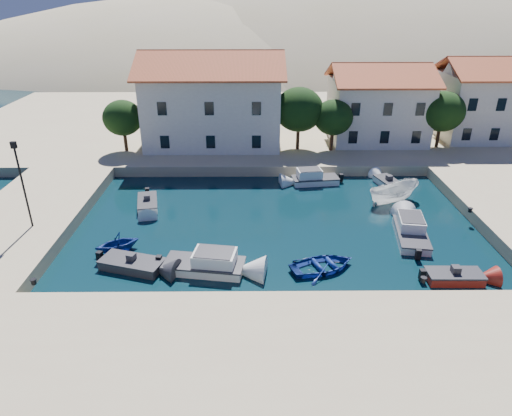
{
  "coord_description": "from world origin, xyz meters",
  "views": [
    {
      "loc": [
        -1.8,
        -20.95,
        16.09
      ],
      "look_at": [
        -1.54,
        8.73,
        2.0
      ],
      "focal_mm": 32.0,
      "sensor_mm": 36.0,
      "label": 1
    }
  ],
  "objects_px": {
    "building_right": "(483,97)",
    "lamppost": "(21,177)",
    "building_left": "(213,97)",
    "building_mid": "(378,102)",
    "rowboat_south": "(322,269)",
    "cabin_cruiser_east": "(411,233)",
    "boat_east": "(392,202)",
    "cabin_cruiser_south": "(204,264)"
  },
  "relations": [
    {
      "from": "building_left",
      "to": "building_right",
      "type": "distance_m",
      "value": 30.07
    },
    {
      "from": "boat_east",
      "to": "cabin_cruiser_east",
      "type": "bearing_deg",
      "value": 150.42
    },
    {
      "from": "building_left",
      "to": "lamppost",
      "type": "height_order",
      "value": "building_left"
    },
    {
      "from": "building_left",
      "to": "lamppost",
      "type": "xyz_separation_m",
      "value": [
        -11.5,
        -20.0,
        -1.18
      ]
    },
    {
      "from": "building_right",
      "to": "rowboat_south",
      "type": "height_order",
      "value": "building_right"
    },
    {
      "from": "building_left",
      "to": "building_right",
      "type": "bearing_deg",
      "value": 3.81
    },
    {
      "from": "building_left",
      "to": "cabin_cruiser_south",
      "type": "distance_m",
      "value": 24.95
    },
    {
      "from": "lamppost",
      "to": "cabin_cruiser_south",
      "type": "distance_m",
      "value": 14.0
    },
    {
      "from": "building_left",
      "to": "building_mid",
      "type": "distance_m",
      "value": 18.04
    },
    {
      "from": "lamppost",
      "to": "cabin_cruiser_east",
      "type": "relative_size",
      "value": 1.17
    },
    {
      "from": "building_right",
      "to": "cabin_cruiser_east",
      "type": "bearing_deg",
      "value": -122.88
    },
    {
      "from": "building_left",
      "to": "lamppost",
      "type": "bearing_deg",
      "value": -119.9
    },
    {
      "from": "boat_east",
      "to": "rowboat_south",
      "type": "bearing_deg",
      "value": 118.76
    },
    {
      "from": "cabin_cruiser_south",
      "to": "cabin_cruiser_east",
      "type": "bearing_deg",
      "value": 24.46
    },
    {
      "from": "building_mid",
      "to": "lamppost",
      "type": "xyz_separation_m",
      "value": [
        -29.5,
        -21.0,
        -0.47
      ]
    },
    {
      "from": "building_left",
      "to": "boat_east",
      "type": "distance_m",
      "value": 22.12
    },
    {
      "from": "cabin_cruiser_east",
      "to": "building_left",
      "type": "bearing_deg",
      "value": 46.61
    },
    {
      "from": "rowboat_south",
      "to": "building_mid",
      "type": "bearing_deg",
      "value": -39.74
    },
    {
      "from": "building_right",
      "to": "rowboat_south",
      "type": "xyz_separation_m",
      "value": [
        -21.32,
        -26.23,
        -5.47
      ]
    },
    {
      "from": "building_right",
      "to": "lamppost",
      "type": "height_order",
      "value": "building_right"
    },
    {
      "from": "lamppost",
      "to": "cabin_cruiser_east",
      "type": "height_order",
      "value": "lamppost"
    },
    {
      "from": "cabin_cruiser_south",
      "to": "cabin_cruiser_east",
      "type": "height_order",
      "value": "same"
    },
    {
      "from": "building_mid",
      "to": "lamppost",
      "type": "height_order",
      "value": "building_mid"
    },
    {
      "from": "building_right",
      "to": "rowboat_south",
      "type": "bearing_deg",
      "value": -129.1
    },
    {
      "from": "building_right",
      "to": "boat_east",
      "type": "height_order",
      "value": "building_right"
    },
    {
      "from": "building_right",
      "to": "cabin_cruiser_east",
      "type": "distance_m",
      "value": 27.0
    },
    {
      "from": "building_mid",
      "to": "lamppost",
      "type": "distance_m",
      "value": 36.21
    },
    {
      "from": "building_left",
      "to": "lamppost",
      "type": "distance_m",
      "value": 23.1
    },
    {
      "from": "cabin_cruiser_south",
      "to": "boat_east",
      "type": "height_order",
      "value": "cabin_cruiser_south"
    },
    {
      "from": "building_mid",
      "to": "building_right",
      "type": "xyz_separation_m",
      "value": [
        12.0,
        1.0,
        0.25
      ]
    },
    {
      "from": "rowboat_south",
      "to": "cabin_cruiser_south",
      "type": "bearing_deg",
      "value": 71.18
    },
    {
      "from": "cabin_cruiser_east",
      "to": "boat_east",
      "type": "height_order",
      "value": "cabin_cruiser_east"
    },
    {
      "from": "lamppost",
      "to": "cabin_cruiser_south",
      "type": "relative_size",
      "value": 1.16
    },
    {
      "from": "building_left",
      "to": "building_right",
      "type": "relative_size",
      "value": 1.56
    },
    {
      "from": "lamppost",
      "to": "cabin_cruiser_south",
      "type": "bearing_deg",
      "value": -18.9
    },
    {
      "from": "building_left",
      "to": "cabin_cruiser_east",
      "type": "height_order",
      "value": "building_left"
    },
    {
      "from": "building_right",
      "to": "cabin_cruiser_east",
      "type": "relative_size",
      "value": 1.78
    },
    {
      "from": "building_right",
      "to": "boat_east",
      "type": "xyz_separation_m",
      "value": [
        -13.95,
        -16.02,
        -5.47
      ]
    },
    {
      "from": "building_left",
      "to": "boat_east",
      "type": "height_order",
      "value": "building_left"
    },
    {
      "from": "building_right",
      "to": "cabin_cruiser_south",
      "type": "relative_size",
      "value": 1.77
    },
    {
      "from": "rowboat_south",
      "to": "lamppost",
      "type": "bearing_deg",
      "value": 58.69
    },
    {
      "from": "building_right",
      "to": "lamppost",
      "type": "bearing_deg",
      "value": -152.07
    }
  ]
}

